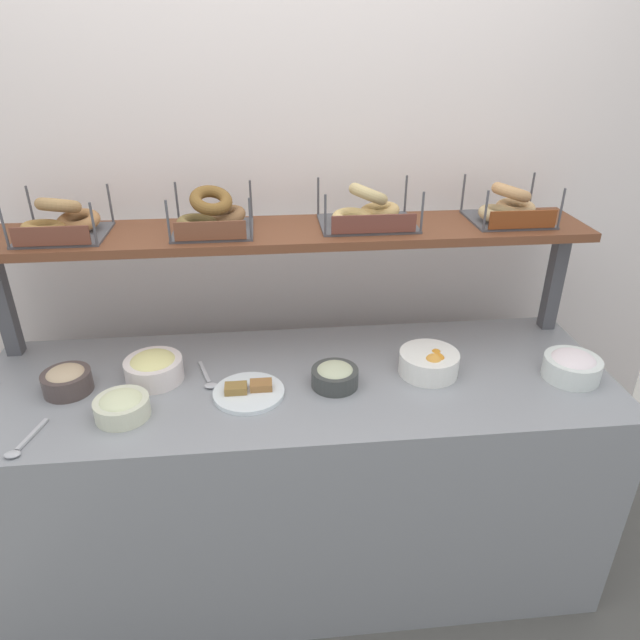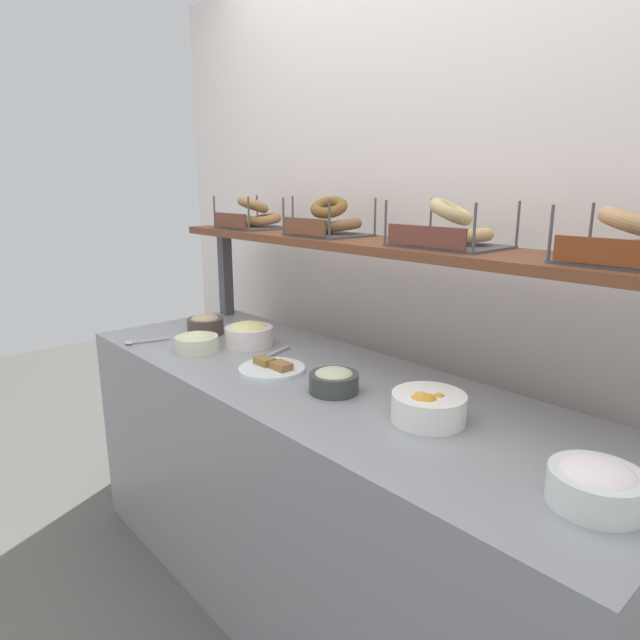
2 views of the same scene
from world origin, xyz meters
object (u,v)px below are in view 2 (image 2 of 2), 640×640
serving_spoon_near_plate (270,355)px  bagel_basket_sesame (624,245)px  bagel_basket_everything (253,217)px  serving_plate_white (272,368)px  bowl_potato_salad (197,342)px  bagel_basket_cinnamon_raisin (328,222)px  bowl_hummus (206,324)px  serving_spoon_by_edge (139,342)px  bowl_cream_cheese (596,484)px  bowl_tuna_salad (334,380)px  bowl_egg_salad (249,334)px  bagel_basket_plain (448,232)px  bowl_fruit_salad (428,407)px

serving_spoon_near_plate → bagel_basket_sesame: bagel_basket_sesame is taller
bagel_basket_everything → bagel_basket_sesame: bearing=0.6°
serving_plate_white → bagel_basket_sesame: 1.10m
bowl_potato_salad → serving_plate_white: (0.37, 0.07, -0.03)m
serving_plate_white → bagel_basket_cinnamon_raisin: (-0.10, 0.35, 0.47)m
serving_spoon_near_plate → bagel_basket_cinnamon_raisin: bagel_basket_cinnamon_raisin is taller
bowl_hummus → serving_spoon_by_edge: bearing=-100.6°
serving_spoon_by_edge → serving_plate_white: bearing=17.1°
bowl_hummus → bowl_cream_cheese: bearing=-3.1°
bowl_tuna_salad → bowl_egg_salad: (-0.59, 0.09, 0.01)m
serving_spoon_by_edge → bagel_basket_everything: size_ratio=0.60×
serving_spoon_near_plate → bagel_basket_plain: bagel_basket_plain is taller
bowl_cream_cheese → bowl_tuna_salad: bearing=177.7°
bowl_cream_cheese → serving_plate_white: 1.07m
bagel_basket_plain → bagel_basket_sesame: bearing=-0.3°
serving_plate_white → bagel_basket_everything: (-0.58, 0.34, 0.47)m
bagel_basket_everything → bowl_fruit_salad: bearing=-13.1°
bowl_tuna_salad → bowl_egg_salad: bearing=171.0°
bagel_basket_plain → bagel_basket_cinnamon_raisin: bearing=-178.2°
serving_spoon_by_edge → bagel_basket_cinnamon_raisin: (0.53, 0.54, 0.47)m
bowl_fruit_salad → bagel_basket_sesame: (0.33, 0.29, 0.44)m
bowl_cream_cheese → bagel_basket_cinnamon_raisin: bearing=163.2°
bowl_tuna_salad → bagel_basket_sesame: size_ratio=0.56×
bagel_basket_cinnamon_raisin → bowl_fruit_salad: bearing=-21.7°
serving_plate_white → serving_spoon_by_edge: bearing=-162.9°
bowl_fruit_salad → serving_spoon_by_edge: bearing=-168.0°
bowl_potato_salad → bowl_fruit_salad: bearing=8.3°
bowl_egg_salad → bagel_basket_everything: (-0.27, 0.22, 0.43)m
bowl_potato_salad → bagel_basket_sesame: size_ratio=0.60×
bowl_cream_cheese → bagel_basket_plain: 0.85m
bagel_basket_sesame → bowl_fruit_salad: bearing=-138.2°
serving_spoon_near_plate → bagel_basket_cinnamon_raisin: 0.54m
serving_spoon_near_plate → serving_spoon_by_edge: bearing=-150.0°
bowl_hummus → bagel_basket_everything: bearing=91.6°
bowl_hummus → bagel_basket_plain: bagel_basket_plain is taller
bowl_egg_salad → bagel_basket_sesame: size_ratio=0.70×
bowl_hummus → bagel_basket_sesame: bagel_basket_sesame is taller
bowl_cream_cheese → serving_spoon_by_edge: size_ratio=1.07×
bowl_tuna_salad → serving_spoon_by_edge: (-0.90, -0.22, -0.03)m
bowl_tuna_salad → bagel_basket_sesame: (0.65, 0.33, 0.44)m
serving_spoon_near_plate → bagel_basket_plain: (0.56, 0.27, 0.47)m
bowl_tuna_salad → bagel_basket_plain: (0.15, 0.34, 0.44)m
bowl_tuna_salad → bagel_basket_everything: bagel_basket_everything is taller
bagel_basket_cinnamon_raisin → bowl_hummus: bearing=-150.9°
serving_spoon_by_edge → bowl_tuna_salad: bearing=13.6°
bagel_basket_everything → serving_spoon_by_edge: bearing=-94.7°
bowl_fruit_salad → bowl_cream_cheese: size_ratio=1.08×
bowl_egg_salad → serving_plate_white: (0.31, -0.12, -0.04)m
bowl_potato_salad → serving_spoon_by_edge: bowl_potato_salad is taller
bowl_cream_cheese → bowl_potato_salad: bearing=-177.2°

